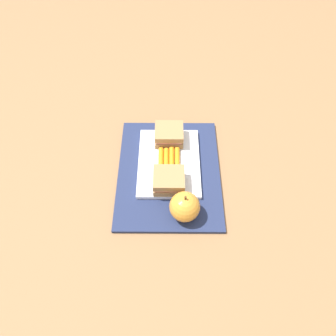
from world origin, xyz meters
The scene contains 7 objects.
ground_plane centered at (0.00, 0.00, 0.00)m, with size 2.40×2.40×0.00m, color olive.
lunchbag_mat centered at (0.00, 0.00, 0.01)m, with size 0.36×0.28×0.01m, color navy.
food_tray centered at (-0.03, 0.00, 0.02)m, with size 0.23×0.17×0.01m, color white.
sandwich_half_left centered at (-0.10, 0.00, 0.04)m, with size 0.07×0.08×0.04m.
sandwich_half_right centered at (0.05, 0.00, 0.04)m, with size 0.07×0.08×0.04m.
carrot_sticks_bundle centered at (-0.03, 0.00, 0.03)m, with size 0.08×0.06×0.02m.
apple centered at (0.13, 0.04, 0.05)m, with size 0.08×0.08×0.09m.
Camera 1 is at (0.49, 0.00, 0.73)m, focal length 33.77 mm.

